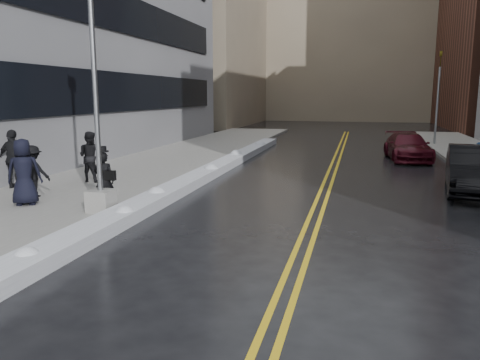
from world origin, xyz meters
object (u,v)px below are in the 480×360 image
Objects in this scene: pedestrian_b at (90,157)px; pedestrian_d at (14,159)px; traffic_signal at (438,94)px; pedestrian_fedora at (104,180)px; pedestrian_e at (33,171)px; lamppost at (97,126)px; car_maroon at (408,147)px; car_black at (475,170)px; pedestrian_c at (24,172)px.

pedestrian_b is 0.92× the size of pedestrian_d.
pedestrian_fedora is at bearing -119.02° from traffic_signal.
pedestrian_e is at bearing 89.44° from pedestrian_b.
pedestrian_fedora is (-0.15, 0.46, -1.58)m from lamppost.
traffic_signal is at bearing -128.65° from pedestrian_fedora.
pedestrian_d reaches higher than car_maroon.
pedestrian_b is at bearing -136.50° from pedestrian_d.
pedestrian_e reaches higher than pedestrian_fedora.
lamppost is 4.74× the size of pedestrian_fedora.
pedestrian_fedora is at bearing 131.66° from pedestrian_b.
pedestrian_b reaches higher than pedestrian_e.
lamppost is at bearing -118.21° from traffic_signal.
pedestrian_d is 0.41× the size of car_black.
pedestrian_fedora is 3.00m from pedestrian_e.
lamppost is at bearing -143.30° from car_black.
pedestrian_c is 1.19× the size of pedestrian_e.
lamppost reaches higher than car_maroon.
lamppost is 17.18m from car_maroon.
pedestrian_d reaches higher than pedestrian_fedora.
car_black is at bearing -166.47° from pedestrian_e.
lamppost is 2.93m from pedestrian_c.
pedestrian_e reaches higher than car_black.
car_maroon is at bearing -107.39° from traffic_signal.
pedestrian_fedora is 4.84m from pedestrian_d.
traffic_signal is (11.80, 22.00, 0.87)m from lamppost.
pedestrian_b is 15.93m from car_maroon.
traffic_signal is 3.19× the size of pedestrian_b.
pedestrian_c is at bearing -135.68° from car_maroon.
traffic_signal reaches higher than pedestrian_b.
car_black reaches higher than car_maroon.
lamppost is 4.63× the size of pedestrian_e.
pedestrian_c is at bearing -2.22° from pedestrian_fedora.
pedestrian_b reaches higher than car_maroon.
pedestrian_d is at bearing -129.76° from traffic_signal.
pedestrian_c is at bearing 134.82° from pedestrian_d.
car_maroon is at bearing 107.47° from car_black.
pedestrian_b is 0.39× the size of car_maroon.
pedestrian_c is at bearing -123.32° from traffic_signal.
car_black is (15.44, 3.73, -0.35)m from pedestrian_d.
lamppost is 1.65m from pedestrian_fedora.
pedestrian_b is at bearing -63.00° from pedestrian_fedora.
pedestrian_d reaches higher than car_black.
lamppost reaches higher than car_black.
pedestrian_fedora reaches higher than car_black.
pedestrian_e reaches higher than car_maroon.
car_black is at bearing -162.93° from pedestrian_fedora.
traffic_signal is 3.65× the size of pedestrian_e.
pedestrian_e is (-0.28, -2.84, -0.12)m from pedestrian_b.
pedestrian_d is (-16.44, -19.76, -2.23)m from traffic_signal.
car_black is 8.43m from car_maroon.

